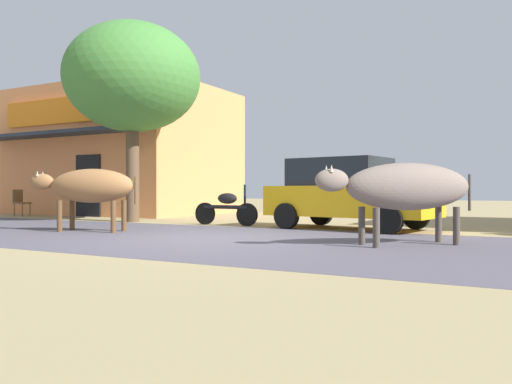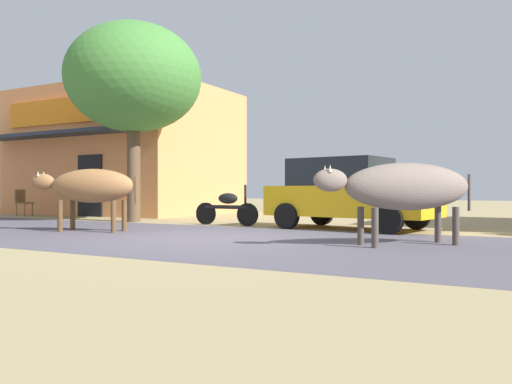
# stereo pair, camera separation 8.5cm
# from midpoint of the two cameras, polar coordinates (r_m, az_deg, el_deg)

# --- Properties ---
(ground) EXTENTS (80.00, 80.00, 0.00)m
(ground) POSITION_cam_midpoint_polar(r_m,az_deg,el_deg) (9.66, -5.48, -5.14)
(ground) COLOR tan
(asphalt_road) EXTENTS (72.00, 5.70, 0.00)m
(asphalt_road) POSITION_cam_midpoint_polar(r_m,az_deg,el_deg) (9.66, -5.48, -5.13)
(asphalt_road) COLOR #544F5B
(asphalt_road) RESTS_ON ground
(storefront_left_cafe) EXTENTS (7.75, 6.52, 4.73)m
(storefront_left_cafe) POSITION_cam_midpoint_polar(r_m,az_deg,el_deg) (21.11, -14.45, 4.19)
(storefront_left_cafe) COLOR #E08950
(storefront_left_cafe) RESTS_ON ground
(roadside_tree) EXTENTS (3.83, 3.83, 5.62)m
(roadside_tree) POSITION_cam_midpoint_polar(r_m,az_deg,el_deg) (15.33, -13.66, 12.12)
(roadside_tree) COLOR brown
(roadside_tree) RESTS_ON ground
(parked_hatchback_car) EXTENTS (4.02, 2.24, 1.64)m
(parked_hatchback_car) POSITION_cam_midpoint_polar(r_m,az_deg,el_deg) (12.11, 9.89, -0.08)
(parked_hatchback_car) COLOR gold
(parked_hatchback_car) RESTS_ON ground
(parked_motorcycle) EXTENTS (1.83, 0.24, 1.04)m
(parked_motorcycle) POSITION_cam_midpoint_polar(r_m,az_deg,el_deg) (13.14, -3.46, -1.70)
(parked_motorcycle) COLOR black
(parked_motorcycle) RESTS_ON ground
(cow_near_brown) EXTENTS (2.51, 1.19, 1.36)m
(cow_near_brown) POSITION_cam_midpoint_polar(r_m,az_deg,el_deg) (11.79, -18.15, 0.58)
(cow_near_brown) COLOR #96653B
(cow_near_brown) RESTS_ON ground
(cow_far_dark) EXTENTS (2.33, 2.29, 1.35)m
(cow_far_dark) POSITION_cam_midpoint_polar(r_m,az_deg,el_deg) (8.76, 15.97, 0.51)
(cow_far_dark) COLOR #79695F
(cow_far_dark) RESTS_ON ground
(cafe_chair_near_tree) EXTENTS (0.50, 0.50, 0.92)m
(cafe_chair_near_tree) POSITION_cam_midpoint_polar(r_m,az_deg,el_deg) (19.64, -24.71, -0.94)
(cafe_chair_near_tree) COLOR brown
(cafe_chair_near_tree) RESTS_ON ground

